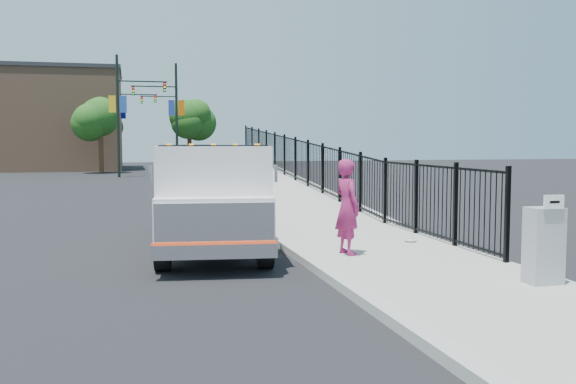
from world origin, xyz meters
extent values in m
plane|color=black|center=(0.00, 0.00, 0.00)|extent=(120.00, 120.00, 0.00)
cube|color=#9E998E|center=(1.93, -2.00, 0.06)|extent=(3.55, 12.00, 0.12)
cube|color=#ADAAA3|center=(0.00, -2.00, 0.08)|extent=(0.30, 12.00, 0.16)
cube|color=#9E998E|center=(2.12, 16.00, 0.00)|extent=(3.95, 24.06, 3.19)
cube|color=black|center=(3.55, 12.00, 0.90)|extent=(0.10, 28.00, 1.80)
cube|color=black|center=(-1.55, 2.01, 0.51)|extent=(1.64, 6.31, 0.20)
cube|color=white|center=(-1.80, -0.09, 1.42)|extent=(2.38, 2.26, 1.84)
cube|color=white|center=(-1.94, -1.23, 0.96)|extent=(2.22, 0.89, 0.92)
cube|color=silver|center=(-1.98, -1.57, 0.96)|extent=(2.11, 0.32, 0.78)
cube|color=silver|center=(-1.98, -1.64, 0.51)|extent=(2.21, 0.42, 0.26)
cube|color=#FF4418|center=(-1.98, -1.64, 0.64)|extent=(2.19, 0.30, 0.06)
cube|color=black|center=(-1.83, -0.32, 1.97)|extent=(2.15, 1.42, 0.78)
cube|color=white|center=(-1.41, 3.20, 1.42)|extent=(2.64, 4.09, 1.56)
cube|color=silver|center=(-3.05, -0.87, 1.84)|extent=(0.06, 0.06, 0.32)
cube|color=silver|center=(-0.77, -1.13, 1.84)|extent=(0.06, 0.06, 0.32)
cube|color=orange|center=(-2.69, -0.54, 2.36)|extent=(0.10, 0.08, 0.06)
cube|color=orange|center=(-2.28, -0.59, 2.36)|extent=(0.10, 0.08, 0.06)
cube|color=orange|center=(-1.87, -0.64, 2.36)|extent=(0.10, 0.08, 0.06)
cube|color=orange|center=(-1.46, -0.68, 2.36)|extent=(0.10, 0.08, 0.06)
cube|color=orange|center=(-1.04, -0.73, 2.36)|extent=(0.10, 0.08, 0.06)
cylinder|color=black|center=(-2.83, -0.61, 0.46)|extent=(0.40, 0.95, 0.92)
cylinder|color=black|center=(-0.92, -0.84, 0.46)|extent=(0.40, 0.95, 0.92)
cylinder|color=black|center=(-2.31, 3.86, 0.46)|extent=(0.40, 0.95, 0.92)
cylinder|color=black|center=(-0.39, 3.63, 0.46)|extent=(0.40, 0.95, 0.92)
cylinder|color=black|center=(-2.19, 4.86, 0.46)|extent=(0.40, 0.95, 0.92)
cylinder|color=black|center=(-0.27, 4.63, 0.46)|extent=(0.40, 0.95, 0.92)
imported|color=#951F55|center=(0.89, -0.42, 1.10)|extent=(0.59, 0.79, 1.95)
cube|color=gray|center=(3.10, -3.75, 0.75)|extent=(0.55, 0.40, 1.25)
cube|color=white|center=(3.10, -3.97, 1.48)|extent=(0.35, 0.04, 0.22)
ellipsoid|color=silver|center=(2.84, 0.76, 0.16)|extent=(0.29, 0.29, 0.07)
cylinder|color=black|center=(-4.06, 30.90, 4.00)|extent=(0.18, 0.18, 8.00)
cube|color=black|center=(-2.46, 30.90, 6.30)|extent=(3.20, 0.08, 0.08)
cube|color=black|center=(-1.02, 30.90, 5.95)|extent=(0.18, 0.22, 0.60)
cube|color=#204C98|center=(-3.71, 30.90, 4.80)|extent=(0.45, 0.04, 1.10)
cube|color=gold|center=(-4.41, 30.90, 4.80)|extent=(0.45, 0.04, 1.10)
cylinder|color=black|center=(0.01, 34.79, 4.00)|extent=(0.18, 0.18, 8.00)
cube|color=black|center=(-1.59, 34.79, 6.30)|extent=(3.20, 0.08, 0.08)
cube|color=black|center=(-3.03, 34.79, 5.95)|extent=(0.18, 0.22, 0.60)
cube|color=#DB5D07|center=(0.36, 34.79, 4.80)|extent=(0.45, 0.04, 1.10)
cube|color=navy|center=(-0.34, 34.79, 4.80)|extent=(0.45, 0.04, 1.10)
cylinder|color=black|center=(-4.17, 43.42, 4.00)|extent=(0.18, 0.18, 8.00)
cube|color=black|center=(-2.57, 43.42, 6.30)|extent=(3.20, 0.08, 0.08)
cube|color=black|center=(-1.13, 43.42, 5.95)|extent=(0.18, 0.22, 0.60)
cube|color=#0E1397|center=(-3.82, 43.42, 4.80)|extent=(0.45, 0.04, 1.10)
cube|color=#CD5924|center=(-4.52, 43.42, 4.80)|extent=(0.45, 0.04, 1.10)
cylinder|color=black|center=(0.82, 45.48, 4.00)|extent=(0.18, 0.18, 8.00)
cube|color=black|center=(-0.78, 45.48, 6.30)|extent=(3.20, 0.08, 0.08)
cube|color=black|center=(-2.22, 45.48, 5.95)|extent=(0.18, 0.22, 0.60)
cube|color=#D65707|center=(1.17, 45.48, 4.80)|extent=(0.45, 0.04, 1.10)
cube|color=navy|center=(0.47, 45.48, 4.80)|extent=(0.45, 0.04, 1.10)
cylinder|color=#382314|center=(-5.38, 36.16, 1.60)|extent=(0.36, 0.36, 3.20)
sphere|color=#194714|center=(-5.38, 36.16, 4.00)|extent=(2.93, 2.93, 2.93)
cylinder|color=#382314|center=(1.33, 39.24, 1.60)|extent=(0.36, 0.36, 3.20)
sphere|color=#194714|center=(1.33, 39.24, 4.00)|extent=(2.65, 2.65, 2.65)
cylinder|color=#382314|center=(-5.27, 48.77, 1.60)|extent=(0.36, 0.36, 3.20)
sphere|color=#194714|center=(-5.27, 48.77, 4.00)|extent=(2.48, 2.48, 2.48)
cube|color=#8C664C|center=(-9.00, 44.00, 4.00)|extent=(10.00, 10.00, 8.00)
camera|label=1|loc=(-3.42, -12.75, 2.46)|focal=40.00mm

